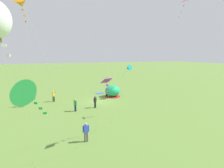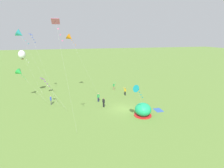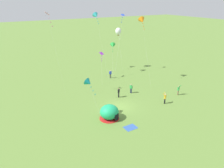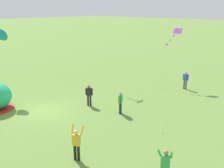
% 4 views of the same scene
% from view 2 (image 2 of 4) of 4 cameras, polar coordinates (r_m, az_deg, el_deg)
% --- Properties ---
extents(ground_plane, '(300.00, 300.00, 0.00)m').
position_cam_2_polar(ground_plane, '(31.05, 3.64, -8.12)').
color(ground_plane, olive).
extents(popup_tent, '(2.81, 2.81, 2.10)m').
position_cam_2_polar(popup_tent, '(28.64, 10.10, -8.28)').
color(popup_tent, '#1EAD6B').
rests_on(popup_tent, ground).
extents(picnic_blanket, '(1.74, 1.35, 0.01)m').
position_cam_2_polar(picnic_blanket, '(31.54, 14.90, -8.24)').
color(picnic_blanket, '#3359A5').
rests_on(picnic_blanket, ground).
extents(person_far_back, '(0.59, 0.26, 1.72)m').
position_cam_2_polar(person_far_back, '(34.46, -19.35, -4.84)').
color(person_far_back, '#4C4C51').
rests_on(person_far_back, ground).
extents(person_near_tent, '(0.71, 0.60, 1.89)m').
position_cam_2_polar(person_near_tent, '(41.26, 0.59, -0.58)').
color(person_near_tent, '#8C7251').
rests_on(person_near_tent, ground).
extents(person_with_toddler, '(0.38, 0.54, 1.72)m').
position_cam_2_polar(person_with_toddler, '(34.01, -4.49, -4.24)').
color(person_with_toddler, '#1E2347').
rests_on(person_with_toddler, ground).
extents(person_watching_sky, '(0.50, 0.41, 1.72)m').
position_cam_2_polar(person_watching_sky, '(31.41, -2.76, -5.92)').
color(person_watching_sky, black).
rests_on(person_watching_sky, ground).
extents(person_arms_raised, '(0.72, 0.63, 1.89)m').
position_cam_2_polar(person_arms_raised, '(37.61, 4.29, -2.24)').
color(person_arms_raised, black).
rests_on(person_arms_raised, ground).
extents(kite_blue, '(4.79, 4.31, 12.97)m').
position_cam_2_polar(kite_blue, '(37.41, -24.60, 13.60)').
color(kite_blue, silver).
rests_on(kite_blue, ground).
extents(kite_green, '(3.73, 5.75, 6.39)m').
position_cam_2_polar(kite_green, '(37.88, -27.90, 3.33)').
color(kite_green, silver).
rests_on(kite_green, ground).
extents(kite_purple, '(2.43, 4.21, 5.68)m').
position_cam_2_polar(kite_purple, '(31.72, -21.38, 1.14)').
color(kite_purple, silver).
rests_on(kite_purple, ground).
extents(kite_cyan, '(1.21, 5.70, 13.41)m').
position_cam_2_polar(kite_cyan, '(31.69, -27.89, 14.22)').
color(kite_cyan, silver).
rests_on(kite_cyan, ground).
extents(kite_orange, '(1.91, 6.22, 12.84)m').
position_cam_2_polar(kite_orange, '(36.87, -13.63, 14.49)').
color(kite_orange, silver).
rests_on(kite_orange, ground).
extents(kite_pink, '(1.79, 1.93, 14.14)m').
position_cam_2_polar(kite_pink, '(19.64, -17.48, 17.23)').
color(kite_pink, silver).
rests_on(kite_pink, ground).
extents(kite_white, '(1.41, 4.07, 9.72)m').
position_cam_2_polar(kite_white, '(38.40, -27.33, 8.54)').
color(kite_white, silver).
rests_on(kite_white, ground).
extents(kite_teal, '(1.68, 2.68, 5.89)m').
position_cam_2_polar(kite_teal, '(24.57, 8.39, -1.66)').
color(kite_teal, silver).
rests_on(kite_teal, ground).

